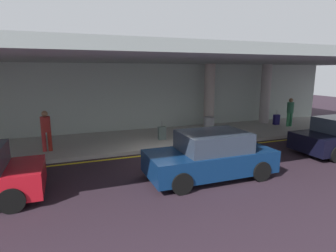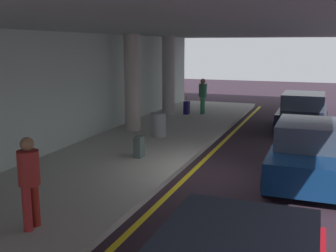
# 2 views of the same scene
# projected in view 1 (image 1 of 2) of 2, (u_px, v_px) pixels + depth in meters

# --- Properties ---
(ground_plane) EXTENTS (60.00, 60.00, 0.00)m
(ground_plane) POSITION_uv_depth(u_px,v_px,m) (173.00, 158.00, 10.95)
(ground_plane) COLOR #2A1E28
(sidewalk) EXTENTS (26.00, 4.20, 0.15)m
(sidewalk) POSITION_uv_depth(u_px,v_px,m) (150.00, 139.00, 13.77)
(sidewalk) COLOR #ACA9A2
(sidewalk) RESTS_ON ground
(lane_stripe_yellow) EXTENTS (26.00, 0.14, 0.01)m
(lane_stripe_yellow) POSITION_uv_depth(u_px,v_px,m) (166.00, 153.00, 11.60)
(lane_stripe_yellow) COLOR yellow
(lane_stripe_yellow) RESTS_ON ground
(support_column_center) EXTENTS (0.60, 0.60, 3.65)m
(support_column_center) POSITION_uv_depth(u_px,v_px,m) (209.00, 96.00, 15.93)
(support_column_center) COLOR #B3A59D
(support_column_center) RESTS_ON sidewalk
(support_column_right_mid) EXTENTS (0.60, 0.60, 3.65)m
(support_column_right_mid) POSITION_uv_depth(u_px,v_px,m) (265.00, 94.00, 17.32)
(support_column_right_mid) COLOR #ACA3A1
(support_column_right_mid) RESTS_ON sidewalk
(ceiling_overhang) EXTENTS (28.00, 13.20, 0.30)m
(ceiling_overhang) POSITION_uv_depth(u_px,v_px,m) (152.00, 59.00, 12.56)
(ceiling_overhang) COLOR gray
(ceiling_overhang) RESTS_ON support_column_far_left
(terminal_back_wall) EXTENTS (26.00, 0.30, 3.80)m
(terminal_back_wall) POSITION_uv_depth(u_px,v_px,m) (138.00, 98.00, 15.48)
(terminal_back_wall) COLOR #ABB8AF
(terminal_back_wall) RESTS_ON ground
(car_navy) EXTENTS (4.10, 1.92, 1.50)m
(car_navy) POSITION_uv_depth(u_px,v_px,m) (210.00, 156.00, 8.89)
(car_navy) COLOR #0C2750
(car_navy) RESTS_ON ground
(traveler_with_luggage) EXTENTS (0.38, 0.38, 1.68)m
(traveler_with_luggage) POSITION_uv_depth(u_px,v_px,m) (46.00, 128.00, 11.21)
(traveler_with_luggage) COLOR #A52527
(traveler_with_luggage) RESTS_ON sidewalk
(person_waiting_for_ride) EXTENTS (0.38, 0.38, 1.68)m
(person_waiting_for_ride) POSITION_uv_depth(u_px,v_px,m) (290.00, 110.00, 16.33)
(person_waiting_for_ride) COLOR #2C7647
(person_waiting_for_ride) RESTS_ON sidewalk
(suitcase_upright_primary) EXTENTS (0.36, 0.22, 0.90)m
(suitcase_upright_primary) POSITION_uv_depth(u_px,v_px,m) (162.00, 133.00, 13.27)
(suitcase_upright_primary) COLOR #4F605C
(suitcase_upright_primary) RESTS_ON sidewalk
(suitcase_upright_secondary) EXTENTS (0.36, 0.22, 0.90)m
(suitcase_upright_secondary) POSITION_uv_depth(u_px,v_px,m) (276.00, 120.00, 16.97)
(suitcase_upright_secondary) COLOR #181250
(suitcase_upright_secondary) RESTS_ON sidewalk
(trash_bin_steel) EXTENTS (0.56, 0.56, 0.85)m
(trash_bin_steel) POSITION_uv_depth(u_px,v_px,m) (209.00, 125.00, 14.72)
(trash_bin_steel) COLOR gray
(trash_bin_steel) RESTS_ON sidewalk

